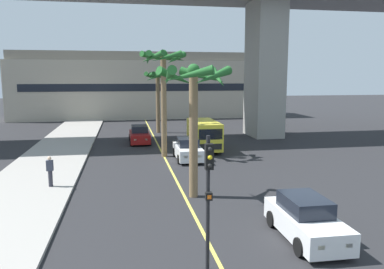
% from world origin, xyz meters
% --- Properties ---
extents(sidewalk_left, '(4.80, 80.00, 0.15)m').
position_xyz_m(sidewalk_left, '(-8.00, 16.00, 0.07)').
color(sidewalk_left, '#9E9991').
rests_on(sidewalk_left, ground).
extents(lane_stripe_center, '(0.14, 56.00, 0.01)m').
position_xyz_m(lane_stripe_center, '(0.00, 24.00, 0.00)').
color(lane_stripe_center, '#DBCC4C').
rests_on(lane_stripe_center, ground).
extents(pier_building_backdrop, '(36.13, 8.04, 9.27)m').
position_xyz_m(pier_building_backdrop, '(0.00, 54.25, 4.57)').
color(pier_building_backdrop, '#BCB29E').
rests_on(pier_building_backdrop, ground).
extents(car_queue_front, '(1.86, 4.11, 1.56)m').
position_xyz_m(car_queue_front, '(-1.54, 32.02, 0.72)').
color(car_queue_front, maroon).
rests_on(car_queue_front, ground).
extents(car_queue_second, '(1.89, 4.13, 1.56)m').
position_xyz_m(car_queue_second, '(3.58, 10.43, 0.72)').
color(car_queue_second, white).
rests_on(car_queue_second, ground).
extents(car_queue_third, '(1.87, 4.12, 1.56)m').
position_xyz_m(car_queue_third, '(1.59, 24.48, 0.72)').
color(car_queue_third, white).
rests_on(car_queue_third, ground).
extents(delivery_van, '(2.21, 5.27, 2.36)m').
position_xyz_m(delivery_van, '(3.46, 27.79, 1.29)').
color(delivery_van, yellow).
rests_on(delivery_van, ground).
extents(traffic_light_median_near, '(0.24, 0.37, 4.20)m').
position_xyz_m(traffic_light_median_near, '(-0.46, 8.72, 2.71)').
color(traffic_light_median_near, black).
rests_on(traffic_light_median_near, ground).
extents(palm_tree_near_median, '(3.59, 3.68, 6.50)m').
position_xyz_m(palm_tree_near_median, '(0.45, 15.99, 5.13)').
color(palm_tree_near_median, brown).
rests_on(palm_tree_near_median, ground).
extents(palm_tree_mid_median, '(2.92, 2.91, 6.51)m').
position_xyz_m(palm_tree_mid_median, '(0.69, 38.07, 5.24)').
color(palm_tree_mid_median, brown).
rests_on(palm_tree_mid_median, ground).
extents(palm_tree_far_median, '(3.44, 3.41, 7.82)m').
position_xyz_m(palm_tree_far_median, '(0.05, 25.79, 6.34)').
color(palm_tree_far_median, brown).
rests_on(palm_tree_far_median, ground).
extents(pedestrian_near_crosswalk, '(0.34, 0.22, 1.62)m').
position_xyz_m(pedestrian_near_crosswalk, '(-6.77, 18.58, 1.00)').
color(pedestrian_near_crosswalk, '#2D2D38').
rests_on(pedestrian_near_crosswalk, sidewalk_left).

